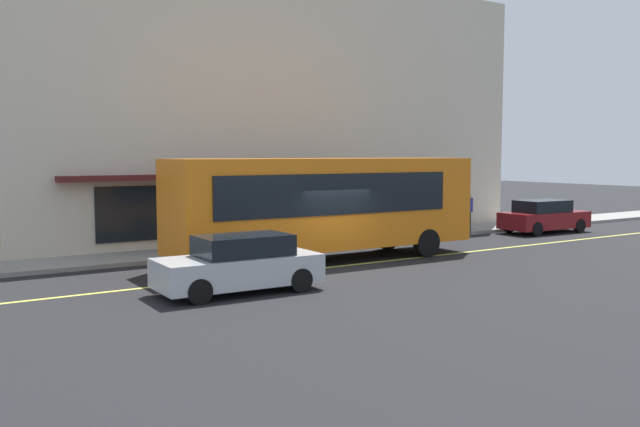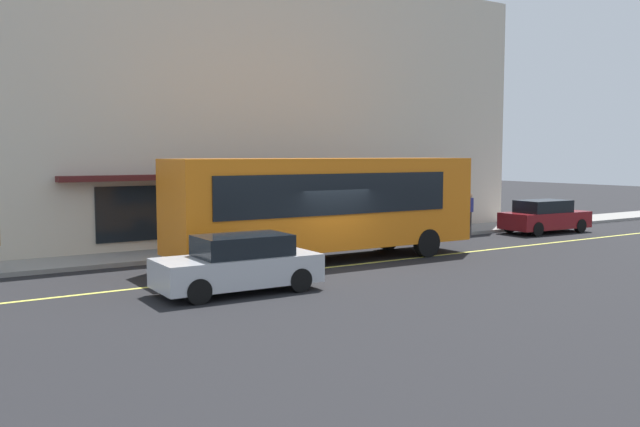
% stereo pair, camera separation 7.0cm
% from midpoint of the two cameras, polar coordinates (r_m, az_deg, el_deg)
% --- Properties ---
extents(ground, '(120.00, 120.00, 0.00)m').
position_cam_midpoint_polar(ground, '(21.99, 1.17, -4.51)').
color(ground, black).
extents(sidewalk, '(80.00, 2.45, 0.15)m').
position_cam_midpoint_polar(sidewalk, '(26.16, -4.98, -2.83)').
color(sidewalk, gray).
rests_on(sidewalk, ground).
extents(lane_centre_stripe, '(36.00, 0.16, 0.01)m').
position_cam_midpoint_polar(lane_centre_stripe, '(21.99, 1.17, -4.50)').
color(lane_centre_stripe, '#D8D14C').
rests_on(lane_centre_stripe, ground).
extents(storefront_building, '(25.77, 8.74, 11.19)m').
position_cam_midpoint_polar(storefront_building, '(31.48, -6.82, 8.53)').
color(storefront_building, beige).
rests_on(storefront_building, ground).
extents(bus, '(11.17, 2.74, 3.50)m').
position_cam_midpoint_polar(bus, '(22.98, 0.53, 0.89)').
color(bus, orange).
rests_on(bus, ground).
extents(traffic_light, '(0.30, 0.52, 3.20)m').
position_cam_midpoint_polar(traffic_light, '(25.30, -5.10, 2.49)').
color(traffic_light, '#2D2D33').
rests_on(traffic_light, sidewalk).
extents(car_silver, '(4.35, 1.96, 1.52)m').
position_cam_midpoint_polar(car_silver, '(17.99, -6.91, -4.29)').
color(car_silver, '#B7BABF').
rests_on(car_silver, ground).
extents(car_maroon, '(4.39, 2.05, 1.52)m').
position_cam_midpoint_polar(car_maroon, '(33.06, 18.28, -0.26)').
color(car_maroon, maroon).
rests_on(car_maroon, ground).
extents(pedestrian_waiting, '(0.34, 0.34, 1.81)m').
position_cam_midpoint_polar(pedestrian_waiting, '(32.22, 9.33, 0.69)').
color(pedestrian_waiting, black).
rests_on(pedestrian_waiting, sidewalk).
extents(pedestrian_near_storefront, '(0.34, 0.34, 1.70)m').
position_cam_midpoint_polar(pedestrian_near_storefront, '(32.14, 12.40, 0.49)').
color(pedestrian_near_storefront, black).
rests_on(pedestrian_near_storefront, sidewalk).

